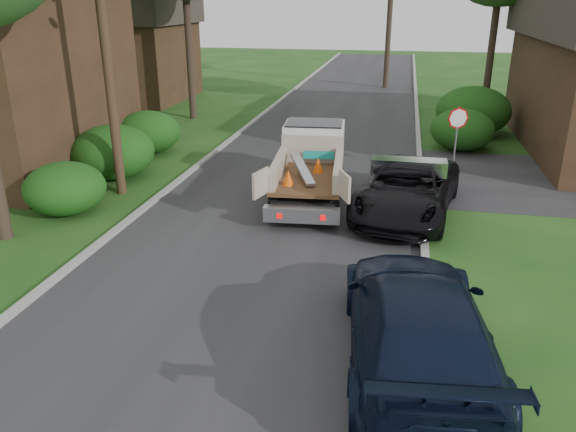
% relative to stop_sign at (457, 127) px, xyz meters
% --- Properties ---
extents(ground, '(120.00, 120.00, 0.00)m').
position_rel_stop_sign_xyz_m(ground, '(-5.20, -9.00, -1.78)').
color(ground, '#194614').
rests_on(ground, ground).
extents(road, '(8.00, 90.00, 0.02)m').
position_rel_stop_sign_xyz_m(road, '(-5.20, 1.00, -1.77)').
color(road, '#28282B').
rests_on(road, ground).
extents(curb_left, '(0.20, 90.00, 0.12)m').
position_rel_stop_sign_xyz_m(curb_left, '(-9.30, 1.00, -1.72)').
color(curb_left, '#9E9E99').
rests_on(curb_left, ground).
extents(curb_right, '(0.20, 90.00, 0.12)m').
position_rel_stop_sign_xyz_m(curb_right, '(-1.10, 1.00, -1.72)').
color(curb_right, '#9E9E99').
rests_on(curb_right, ground).
extents(stop_sign, '(0.71, 0.32, 2.48)m').
position_rel_stop_sign_xyz_m(stop_sign, '(0.00, 0.00, 0.00)').
color(stop_sign, slate).
rests_on(stop_sign, ground).
extents(utility_pole, '(2.42, 1.25, 10.00)m').
position_rel_stop_sign_xyz_m(utility_pole, '(-10.68, -4.02, 3.40)').
color(utility_pole, '#382619').
rests_on(utility_pole, ground).
extents(house_left_far, '(7.56, 7.56, 6.00)m').
position_rel_stop_sign_xyz_m(house_left_far, '(-18.70, 13.00, 1.27)').
color(house_left_far, '#372416').
rests_on(house_left_far, ground).
extents(hedge_left_a, '(2.34, 2.34, 1.53)m').
position_rel_stop_sign_xyz_m(hedge_left_a, '(-11.40, -6.00, -1.01)').
color(hedge_left_a, '#163B0D').
rests_on(hedge_left_a, ground).
extents(hedge_left_b, '(2.86, 2.86, 1.87)m').
position_rel_stop_sign_xyz_m(hedge_left_b, '(-11.70, -2.50, -0.84)').
color(hedge_left_b, '#163B0D').
rests_on(hedge_left_b, ground).
extents(hedge_left_c, '(2.60, 2.60, 1.70)m').
position_rel_stop_sign_xyz_m(hedge_left_c, '(-12.00, 1.00, -0.93)').
color(hedge_left_c, '#163B0D').
rests_on(hedge_left_c, ground).
extents(hedge_right_a, '(2.60, 2.60, 1.70)m').
position_rel_stop_sign_xyz_m(hedge_right_a, '(0.60, 4.00, -0.93)').
color(hedge_right_a, '#163B0D').
rests_on(hedge_right_a, ground).
extents(hedge_right_b, '(3.38, 3.38, 2.21)m').
position_rel_stop_sign_xyz_m(hedge_right_b, '(1.30, 7.00, -0.67)').
color(hedge_right_b, '#163B0D').
rests_on(hedge_right_b, ground).
extents(flatbed_truck, '(2.74, 5.69, 2.09)m').
position_rel_stop_sign_xyz_m(flatbed_truck, '(-4.66, -2.62, -0.64)').
color(flatbed_truck, black).
rests_on(flatbed_truck, ground).
extents(black_pickup, '(3.43, 5.87, 1.53)m').
position_rel_stop_sign_xyz_m(black_pickup, '(-1.60, -4.09, -1.01)').
color(black_pickup, black).
rests_on(black_pickup, ground).
extents(navy_suv, '(2.97, 6.05, 1.69)m').
position_rel_stop_sign_xyz_m(navy_suv, '(-1.40, -11.50, -0.93)').
color(navy_suv, black).
rests_on(navy_suv, ground).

